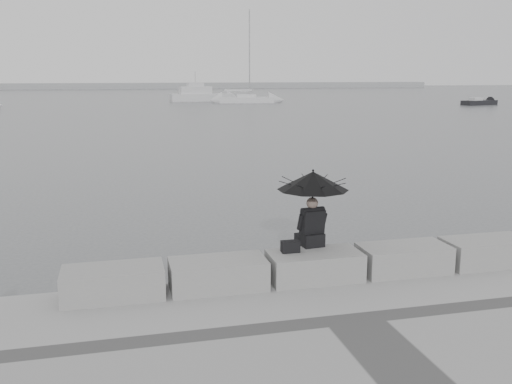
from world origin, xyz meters
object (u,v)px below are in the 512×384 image
object	(u,v)px
seated_person	(313,190)
sailboat_right	(246,99)
small_motorboat	(479,102)
motor_cruiser	(202,95)

from	to	relation	value
seated_person	sailboat_right	size ratio (longest dim) A/B	0.11
seated_person	small_motorboat	world-z (taller)	seated_person
sailboat_right	motor_cruiser	distance (m)	8.44
sailboat_right	motor_cruiser	bearing A→B (deg)	138.19
seated_person	sailboat_right	xyz separation A→B (m)	(14.95, 70.95, -1.50)
seated_person	sailboat_right	bearing A→B (deg)	71.25
seated_person	motor_cruiser	size ratio (longest dim) A/B	0.15
seated_person	motor_cruiser	xyz separation A→B (m)	(9.50, 77.38, -1.13)
motor_cruiser	seated_person	bearing A→B (deg)	-101.11
sailboat_right	small_motorboat	bearing A→B (deg)	-16.24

